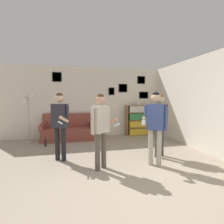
# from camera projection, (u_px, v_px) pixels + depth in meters

# --- Properties ---
(ground_plane) EXTENTS (20.00, 20.00, 0.00)m
(ground_plane) POSITION_uv_depth(u_px,v_px,m) (136.00, 198.00, 2.63)
(ground_plane) COLOR gray
(wall_back) EXTENTS (7.68, 0.08, 2.70)m
(wall_back) POSITION_uv_depth(u_px,v_px,m) (96.00, 102.00, 6.89)
(wall_back) COLOR silver
(wall_back) RESTS_ON ground_plane
(wall_right) EXTENTS (0.06, 6.86, 2.70)m
(wall_right) POSITION_uv_depth(u_px,v_px,m) (193.00, 103.00, 5.29)
(wall_right) COLOR silver
(wall_right) RESTS_ON ground_plane
(couch) EXTENTS (1.83, 0.80, 0.93)m
(couch) POSITION_uv_depth(u_px,v_px,m) (68.00, 131.00, 6.33)
(couch) COLOR brown
(couch) RESTS_ON ground_plane
(bookshelf) EXTENTS (1.18, 0.30, 1.21)m
(bookshelf) POSITION_uv_depth(u_px,v_px,m) (140.00, 120.00, 7.14)
(bookshelf) COLOR olive
(bookshelf) RESTS_ON ground_plane
(floor_lamp) EXTENTS (0.36, 0.39, 1.66)m
(floor_lamp) POSITION_uv_depth(u_px,v_px,m) (28.00, 108.00, 5.80)
(floor_lamp) COLOR #ADA89E
(floor_lamp) RESTS_ON ground_plane
(person_player_foreground_left) EXTENTS (0.43, 0.59, 1.63)m
(person_player_foreground_left) POSITION_uv_depth(u_px,v_px,m) (60.00, 120.00, 4.14)
(person_player_foreground_left) COLOR black
(person_player_foreground_left) RESTS_ON ground_plane
(person_player_foreground_center) EXTENTS (0.59, 0.37, 1.59)m
(person_player_foreground_center) POSITION_uv_depth(u_px,v_px,m) (101.00, 124.00, 3.63)
(person_player_foreground_center) COLOR brown
(person_player_foreground_center) RESTS_ON ground_plane
(person_watcher_holding_cup) EXTENTS (0.58, 0.36, 1.64)m
(person_watcher_holding_cup) POSITION_uv_depth(u_px,v_px,m) (155.00, 121.00, 3.84)
(person_watcher_holding_cup) COLOR #B7AD99
(person_watcher_holding_cup) RESTS_ON ground_plane
(person_spectator_near_bookshelf) EXTENTS (0.47, 0.32, 1.60)m
(person_spectator_near_bookshelf) POSITION_uv_depth(u_px,v_px,m) (160.00, 119.00, 4.43)
(person_spectator_near_bookshelf) COLOR #3D4247
(person_spectator_near_bookshelf) RESTS_ON ground_plane
(bottle_on_floor) EXTENTS (0.06, 0.06, 0.29)m
(bottle_on_floor) POSITION_uv_depth(u_px,v_px,m) (45.00, 143.00, 5.43)
(bottle_on_floor) COLOR black
(bottle_on_floor) RESTS_ON ground_plane
(drinking_cup) EXTENTS (0.07, 0.07, 0.11)m
(drinking_cup) POSITION_uv_depth(u_px,v_px,m) (139.00, 104.00, 7.07)
(drinking_cup) COLOR white
(drinking_cup) RESTS_ON bookshelf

